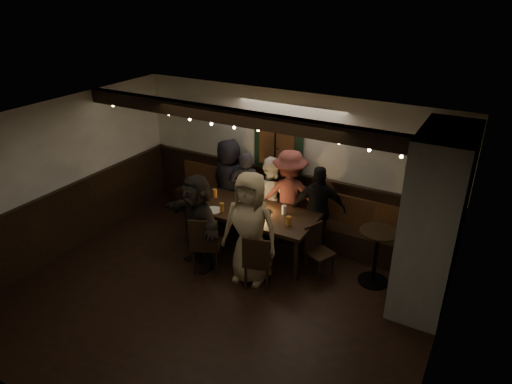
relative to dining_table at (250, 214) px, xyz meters
The scene contains 13 objects.
room 1.30m from the dining_table, ahead, with size 6.02×5.01×2.62m.
dining_table is the anchor object (origin of this frame).
chair_near_left 0.94m from the dining_table, 109.62° to the right, with size 0.59×0.59×0.99m.
chair_near_right 1.06m from the dining_table, 53.93° to the right, with size 0.51×0.51×0.91m.
chair_end 1.25m from the dining_table, ahead, with size 0.49×0.49×0.83m.
high_top 2.13m from the dining_table, ahead, with size 0.57×0.57×0.91m.
person_a 1.16m from the dining_table, 139.68° to the left, with size 0.81×0.53×1.66m, color black.
person_b 0.82m from the dining_table, 125.82° to the left, with size 0.56×0.37×1.53m, color black.
person_c 0.73m from the dining_table, 88.53° to the left, with size 0.73×0.57×1.51m, color white.
person_d 0.83m from the dining_table, 63.00° to the left, with size 1.09×0.63×1.68m, color brown.
person_e 1.16m from the dining_table, 33.45° to the left, with size 0.90×0.38×1.54m, color black.
person_f 0.93m from the dining_table, 124.59° to the right, with size 1.49×0.47×1.60m, color black.
person_g 0.80m from the dining_table, 59.72° to the right, with size 0.88×0.57×1.80m, color tan.
Camera 1 is at (3.20, -4.44, 4.31)m, focal length 32.00 mm.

